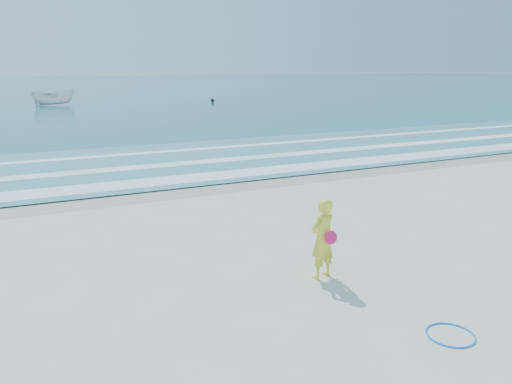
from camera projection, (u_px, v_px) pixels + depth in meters
name	position (u px, v px, depth m)	size (l,w,h in m)	color
ground	(342.00, 291.00, 9.42)	(400.00, 400.00, 0.00)	silver
wet_sand	(190.00, 188.00, 17.28)	(400.00, 2.40, 0.00)	#B2A893
ocean	(40.00, 86.00, 101.10)	(400.00, 190.00, 0.04)	#19727F
shallow	(154.00, 162.00, 21.63)	(400.00, 10.00, 0.01)	#59B7AD
foam_near	(179.00, 179.00, 18.40)	(400.00, 1.40, 0.01)	white
foam_mid	(158.00, 165.00, 20.93)	(400.00, 0.90, 0.01)	white
foam_far	(140.00, 153.00, 23.81)	(400.00, 0.60, 0.01)	white
hoop	(450.00, 335.00, 7.86)	(0.76, 0.76, 0.03)	#0E76FF
boat	(53.00, 98.00, 52.12)	(1.59, 4.22, 1.63)	silver
buoy	(212.00, 100.00, 56.92)	(0.43, 0.43, 0.43)	black
woman	(322.00, 239.00, 9.83)	(0.68, 0.54, 1.64)	yellow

